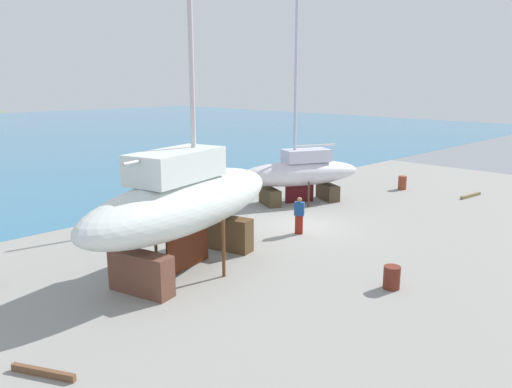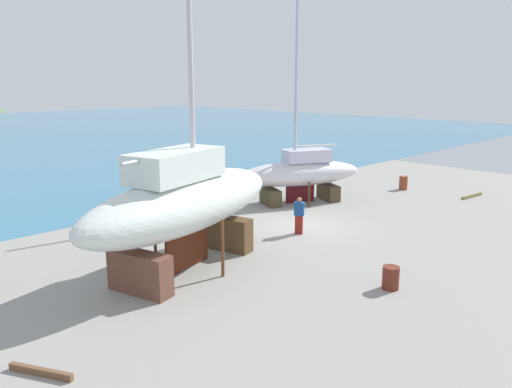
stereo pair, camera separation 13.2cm
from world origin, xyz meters
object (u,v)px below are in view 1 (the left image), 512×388
sailboat_small_center (186,202)px  barrel_tar_black (402,183)px  worker (299,215)px  barrel_blue_faded (392,277)px  sailboat_large_starboard (300,172)px

sailboat_small_center → barrel_tar_black: sailboat_small_center is taller
barrel_tar_black → sailboat_small_center: bearing=-175.7°
worker → barrel_blue_faded: 6.64m
sailboat_large_starboard → worker: bearing=64.2°
barrel_tar_black → worker: bearing=-173.0°
sailboat_large_starboard → worker: sailboat_large_starboard is taller
worker → barrel_blue_faded: (-2.49, -6.14, -0.49)m
sailboat_large_starboard → barrel_blue_faded: sailboat_large_starboard is taller
barrel_tar_black → barrel_blue_faded: bearing=-152.3°
sailboat_large_starboard → barrel_blue_faded: bearing=78.9°
barrel_blue_faded → worker: bearing=67.9°
worker → barrel_blue_faded: worker is taller
worker → barrel_tar_black: 12.05m
sailboat_small_center → barrel_blue_faded: 7.58m
barrel_blue_faded → barrel_tar_black: (14.45, 7.60, 0.05)m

